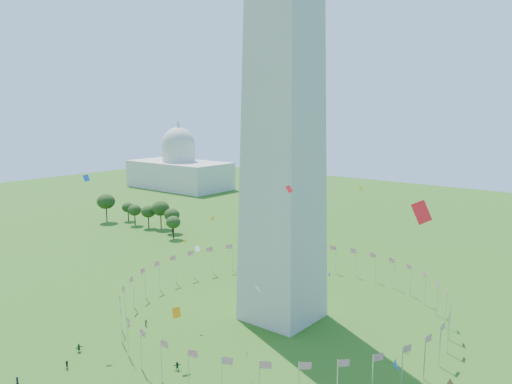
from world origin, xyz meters
TOP-DOWN VIEW (x-y plane):
  - flag_ring at (-0.00, 50.00)m, footprint 80.24×80.24m
  - capitol_building at (-180.00, 180.00)m, footprint 70.00×35.00m
  - kites_aloft at (14.59, 22.59)m, footprint 95.98×80.01m
  - tree_line_west at (-107.77, 90.72)m, footprint 55.60×15.70m

SIDE VIEW (x-z plane):
  - flag_ring at x=0.00m, z-range 0.00..9.00m
  - tree_line_west at x=-107.77m, z-range -0.99..12.17m
  - kites_aloft at x=14.59m, z-range -1.86..39.21m
  - capitol_building at x=-180.00m, z-range 0.00..46.00m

